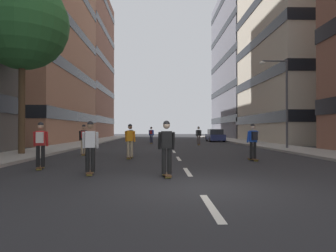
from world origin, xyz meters
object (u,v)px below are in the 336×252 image
skater_4 (84,138)px  skater_8 (253,139)px  streetlamp_right (282,94)px  skater_2 (151,134)px  skater_6 (40,142)px  skater_0 (131,134)px  street_tree_near (22,24)px  skater_3 (130,139)px  skater_5 (199,135)px  parked_car_near (215,136)px  skater_7 (90,145)px  skater_1 (167,146)px

skater_4 → skater_8: size_ratio=1.00×
streetlamp_right → skater_2: bearing=134.2°
skater_2 → skater_4: size_ratio=1.00×
skater_6 → skater_4: bearing=89.1°
skater_0 → skater_4: (-1.30, -15.79, 0.00)m
street_tree_near → skater_0: bearing=73.7°
skater_2 → skater_8: same height
skater_3 → skater_4: size_ratio=1.00×
skater_5 → skater_6: bearing=-114.6°
parked_car_near → skater_4: bearing=-119.1°
skater_7 → skater_6: bearing=146.7°
streetlamp_right → skater_1: (-8.82, -12.90, -3.15)m
skater_1 → skater_3: 6.41m
skater_0 → skater_8: bearing=-68.5°
parked_car_near → skater_3: 23.97m
streetlamp_right → skater_3: 12.90m
skater_8 → streetlamp_right: bearing=60.1°
parked_car_near → street_tree_near: 26.20m
skater_5 → skater_7: bearing=-107.4°
parked_car_near → skater_2: (-7.75, -5.57, 0.32)m
skater_2 → streetlamp_right: bearing=-45.8°
parked_car_near → skater_4: size_ratio=2.47×
skater_1 → skater_6: bearing=157.0°
streetlamp_right → skater_1: 15.94m
skater_3 → streetlamp_right: bearing=32.5°
skater_2 → skater_6: (-3.64, -21.06, 0.00)m
street_tree_near → skater_3: 9.20m
streetlamp_right → skater_1: streetlamp_right is taller
street_tree_near → streetlamp_right: street_tree_near is taller
skater_4 → skater_7: (2.07, -7.75, -0.03)m
skater_3 → street_tree_near: bearing=163.8°
parked_car_near → skater_5: bearing=-110.0°
skater_0 → skater_6: 22.17m
streetlamp_right → skater_2: (-9.87, 10.15, -3.12)m
skater_2 → skater_4: (-3.54, -14.72, 0.00)m
street_tree_near → skater_0: (4.70, 16.12, -6.45)m
street_tree_near → skater_0: street_tree_near is taller
streetlamp_right → skater_5: 9.36m
street_tree_near → skater_7: street_tree_near is taller
skater_4 → skater_0: bearing=85.3°
street_tree_near → skater_3: size_ratio=5.59×
skater_1 → skater_6: size_ratio=1.00×
street_tree_near → skater_7: (5.47, -7.43, -6.48)m
skater_2 → skater_5: bearing=-33.7°
skater_5 → skater_8: same height
skater_1 → skater_4: bearing=118.9°
skater_4 → skater_7: same height
skater_1 → skater_5: (3.56, 19.97, 0.00)m
parked_car_near → skater_0: 10.96m
skater_1 → skater_7: 2.58m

